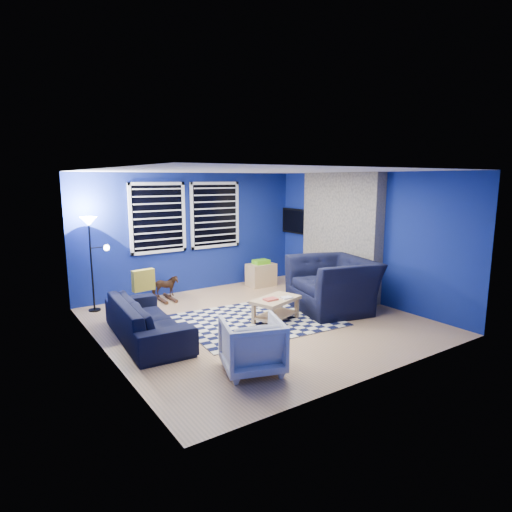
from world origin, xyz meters
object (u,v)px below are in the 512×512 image
Objects in this scene: sofa at (147,319)px; tv at (297,221)px; floor_lamp at (91,234)px; rocking_horse at (165,286)px; cabinet at (261,274)px; armchair_bent at (252,345)px; coffee_table at (276,305)px; armchair_big at (333,284)px.

tv is at bearing -64.03° from sofa.
sofa is at bearing -80.89° from floor_lamp.
cabinet reaches higher than rocking_horse.
rocking_horse is 0.30× the size of floor_lamp.
cabinet is (3.25, 1.71, -0.04)m from sofa.
floor_lamp reaches higher than armchair_bent.
coffee_table is at bearing -135.41° from tv.
cabinet is at bearing -178.75° from tv.
sofa reaches higher than cabinet.
cabinet is (2.55, 3.50, -0.07)m from armchair_bent.
coffee_table is (-2.20, -2.17, -1.11)m from tv.
rocking_horse is at bearing -25.53° from sofa.
sofa is 1.21× the size of floor_lamp.
armchair_big is at bearing -87.78° from cabinet.
floor_lamp is (-0.30, 1.88, 1.10)m from sofa.
armchair_big reaches higher than cabinet.
tv reaches higher than armchair_big.
cabinet is (-1.02, -0.02, -1.14)m from tv.
rocking_horse is 2.24m from cabinet.
cabinet is at bearing 61.19° from coffee_table.
tv reaches higher than sofa.
armchair_bent is 0.78× the size of coffee_table.
armchair_big is at bearing -2.02° from coffee_table.
armchair_big is 1.53× the size of coffee_table.
tv is at bearing 1.50° from cabinet.
cabinet is at bearing -58.38° from sofa.
floor_lamp is at bearing -56.46° from armchair_bent.
floor_lamp reaches higher than sofa.
coffee_table is (-1.26, 0.04, -0.18)m from armchair_big.
armchair_big is at bearing -33.11° from floor_lamp.
armchair_big reaches higher than rocking_horse.
cabinet is 3.74m from floor_lamp.
armchair_bent is at bearing -50.67° from armchair_big.
tv is 3.29m from coffee_table.
rocking_horse is at bearing -121.84° from armchair_big.
armchair_big is 3.26m from rocking_horse.
floor_lamp reaches higher than rocking_horse.
rocking_horse is (-3.26, 0.07, -1.12)m from tv.
floor_lamp reaches higher than coffee_table.
tv reaches higher than rocking_horse.
coffee_table is at bearing -118.57° from cabinet.
coffee_table is 2.45m from cabinet.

